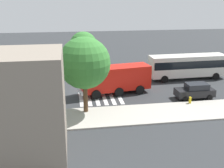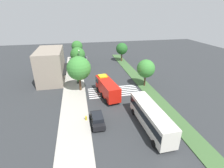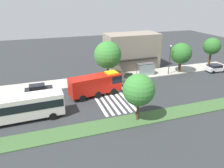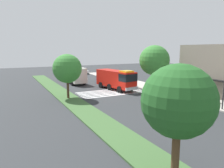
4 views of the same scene
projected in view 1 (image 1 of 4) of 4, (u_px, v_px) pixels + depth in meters
ground_plane at (83, 90)px, 35.35m from camera, size 120.00×120.00×0.00m
sidewalk at (89, 117)px, 27.26m from camera, size 60.00×4.81×0.14m
median_strip at (81, 73)px, 42.55m from camera, size 60.00×3.00×0.14m
crosswalk at (98, 89)px, 35.62m from camera, size 4.95×11.12×0.01m
fire_truck at (112, 78)px, 33.53m from camera, size 9.07×3.91×3.61m
parked_car_mid at (195, 91)px, 32.26m from camera, size 4.44×2.10×1.81m
transit_bus at (187, 65)px, 39.56m from camera, size 11.09×3.15×3.43m
bench_near_shelter at (41, 111)px, 27.39m from camera, size 1.60×0.50×0.90m
sidewalk_tree_far_west at (84, 63)px, 26.99m from camera, size 5.11×5.11×7.65m
median_tree_far_west at (83, 45)px, 41.33m from camera, size 4.11×4.11×6.30m
fire_hydrant at (190, 100)px, 30.60m from camera, size 0.28×0.28×0.70m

